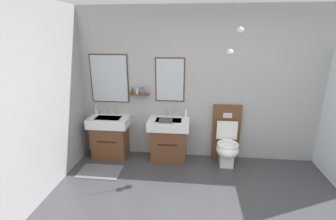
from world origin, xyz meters
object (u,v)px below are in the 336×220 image
(toothbrush_cup, at_px, (97,111))
(soap_dispenser, at_px, (186,113))
(vanity_sink_left, at_px, (110,135))
(toilet, at_px, (227,142))
(folded_hand_towel, at_px, (166,121))
(vanity_sink_right, at_px, (169,138))

(toothbrush_cup, height_order, soap_dispenser, toothbrush_cup)
(vanity_sink_left, bearing_deg, toilet, -0.42)
(vanity_sink_left, bearing_deg, folded_hand_towel, -6.89)
(vanity_sink_left, xyz_separation_m, toothbrush_cup, (-0.28, 0.15, 0.40))
(vanity_sink_left, height_order, toothbrush_cup, toothbrush_cup)
(folded_hand_towel, bearing_deg, vanity_sink_right, 72.21)
(vanity_sink_right, xyz_separation_m, soap_dispenser, (0.29, 0.16, 0.42))
(soap_dispenser, height_order, folded_hand_towel, soap_dispenser)
(vanity_sink_right, bearing_deg, folded_hand_towel, -107.79)
(vanity_sink_right, relative_size, folded_hand_towel, 3.41)
(vanity_sink_left, relative_size, soap_dispenser, 4.50)
(vanity_sink_right, relative_size, soap_dispenser, 4.50)
(folded_hand_towel, bearing_deg, vanity_sink_left, 173.11)
(toothbrush_cup, bearing_deg, vanity_sink_left, -27.86)
(vanity_sink_right, height_order, folded_hand_towel, folded_hand_towel)
(vanity_sink_right, relative_size, toilet, 0.75)
(toilet, bearing_deg, vanity_sink_left, 179.58)
(toilet, height_order, folded_hand_towel, toilet)
(vanity_sink_left, bearing_deg, toothbrush_cup, 152.14)
(vanity_sink_right, height_order, soap_dispenser, soap_dispenser)
(toilet, bearing_deg, folded_hand_towel, -174.00)
(toothbrush_cup, distance_m, soap_dispenser, 1.63)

